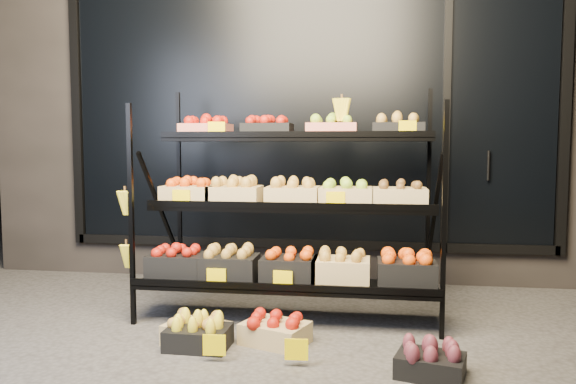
% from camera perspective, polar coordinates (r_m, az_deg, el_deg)
% --- Properties ---
extents(ground, '(24.00, 24.00, 0.00)m').
position_cam_1_polar(ground, '(3.64, -1.13, -14.85)').
color(ground, '#514F4C').
rests_on(ground, ground).
extents(building, '(6.00, 2.08, 3.50)m').
position_cam_1_polar(building, '(6.02, 2.96, 9.81)').
color(building, '#2D2826').
rests_on(building, ground).
extents(display_rack, '(2.18, 1.02, 1.69)m').
position_cam_1_polar(display_rack, '(4.04, 0.18, -1.40)').
color(display_rack, black).
rests_on(display_rack, ground).
extents(tag_floor_a, '(0.13, 0.01, 0.12)m').
position_cam_1_polar(tag_floor_a, '(3.31, -7.49, -15.82)').
color(tag_floor_a, '#FFDE00').
rests_on(tag_floor_a, ground).
extents(tag_floor_b, '(0.13, 0.01, 0.12)m').
position_cam_1_polar(tag_floor_b, '(3.22, 0.85, -16.37)').
color(tag_floor_b, '#FFDE00').
rests_on(tag_floor_b, ground).
extents(floor_crate_left, '(0.43, 0.36, 0.19)m').
position_cam_1_polar(floor_crate_left, '(3.60, -9.27, -13.62)').
color(floor_crate_left, tan).
rests_on(floor_crate_left, ground).
extents(floor_crate_midleft, '(0.38, 0.28, 0.19)m').
position_cam_1_polar(floor_crate_midleft, '(3.53, -9.10, -13.98)').
color(floor_crate_midleft, black).
rests_on(floor_crate_midleft, ground).
extents(floor_crate_midright, '(0.46, 0.40, 0.20)m').
position_cam_1_polar(floor_crate_midright, '(3.56, -1.31, -13.73)').
color(floor_crate_midright, tan).
rests_on(floor_crate_midright, ground).
extents(floor_crate_right, '(0.40, 0.34, 0.18)m').
position_cam_1_polar(floor_crate_right, '(3.19, 14.27, -16.27)').
color(floor_crate_right, black).
rests_on(floor_crate_right, ground).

